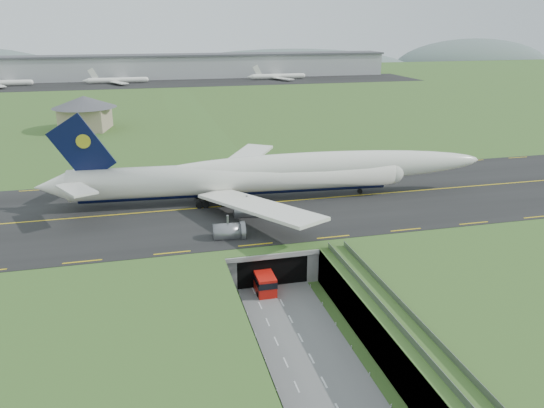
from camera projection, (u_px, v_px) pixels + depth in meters
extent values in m
plane|color=#405B24|center=(285.00, 310.00, 81.44)|extent=(900.00, 900.00, 0.00)
cube|color=gray|center=(285.00, 293.00, 80.46)|extent=(800.00, 800.00, 6.00)
cube|color=slate|center=(299.00, 336.00, 74.52)|extent=(12.00, 75.00, 0.20)
cube|color=black|center=(243.00, 205.00, 109.73)|extent=(800.00, 44.00, 0.18)
cube|color=gray|center=(258.00, 232.00, 97.07)|extent=(16.00, 22.00, 1.00)
cube|color=gray|center=(221.00, 248.00, 96.29)|extent=(2.00, 22.00, 6.00)
cube|color=gray|center=(295.00, 241.00, 99.49)|extent=(2.00, 22.00, 6.00)
cube|color=black|center=(264.00, 258.00, 93.47)|extent=(12.00, 12.00, 5.00)
cube|color=#A8A8A3|center=(273.00, 256.00, 86.90)|extent=(17.00, 0.50, 0.80)
cube|color=#A8A8A3|center=(412.00, 333.00, 65.08)|extent=(3.00, 53.00, 0.50)
cube|color=gray|center=(402.00, 329.00, 64.52)|extent=(0.06, 53.00, 1.00)
cube|color=gray|center=(423.00, 326.00, 65.16)|extent=(0.06, 53.00, 1.00)
cylinder|color=#A8A8A3|center=(452.00, 404.00, 57.35)|extent=(0.90, 0.90, 5.60)
cylinder|color=#A8A8A3|center=(400.00, 343.00, 68.35)|extent=(0.90, 0.90, 5.60)
cylinder|color=#A8A8A3|center=(363.00, 298.00, 79.36)|extent=(0.90, 0.90, 5.60)
cylinder|color=white|center=(237.00, 178.00, 110.63)|extent=(67.86, 10.94, 6.36)
sphere|color=white|center=(390.00, 170.00, 116.22)|extent=(6.64, 6.64, 6.23)
cone|color=white|center=(52.00, 187.00, 104.55)|extent=(7.35, 6.50, 6.04)
ellipsoid|color=white|center=(322.00, 167.00, 113.18)|extent=(72.93, 10.79, 6.68)
ellipsoid|color=black|center=(386.00, 167.00, 115.79)|extent=(4.63, 3.08, 2.23)
cylinder|color=black|center=(237.00, 189.00, 111.44)|extent=(64.24, 7.03, 2.67)
cube|color=white|center=(238.00, 163.00, 126.09)|extent=(22.39, 28.60, 2.67)
cube|color=white|center=(88.00, 168.00, 111.99)|extent=(9.58, 11.65, 1.02)
cube|color=white|center=(258.00, 206.00, 96.48)|extent=(19.35, 29.81, 2.67)
cube|color=white|center=(76.00, 189.00, 98.11)|extent=(8.55, 11.81, 1.02)
cube|color=black|center=(82.00, 149.00, 103.19)|extent=(12.65, 1.46, 14.06)
cylinder|color=gold|center=(84.00, 141.00, 102.79)|extent=(2.82, 0.88, 2.78)
cylinder|color=slate|center=(236.00, 183.00, 120.87)|extent=(5.38, 3.62, 3.28)
cylinder|color=slate|center=(212.00, 172.00, 129.80)|extent=(5.38, 3.62, 3.28)
cylinder|color=slate|center=(247.00, 211.00, 103.29)|extent=(5.38, 3.62, 3.28)
cylinder|color=slate|center=(228.00, 232.00, 92.80)|extent=(5.38, 3.62, 3.28)
cylinder|color=black|center=(360.00, 191.00, 116.54)|extent=(1.12, 0.57, 1.09)
cube|color=black|center=(217.00, 198.00, 111.28)|extent=(6.42, 7.35, 1.39)
cube|color=red|center=(263.00, 279.00, 87.41)|extent=(3.02, 7.96, 3.17)
cube|color=black|center=(263.00, 276.00, 87.20)|extent=(3.09, 8.06, 1.06)
cube|color=black|center=(263.00, 286.00, 87.84)|extent=(2.81, 7.43, 0.53)
cylinder|color=black|center=(258.00, 294.00, 85.07)|extent=(0.38, 0.96, 0.95)
cylinder|color=black|center=(252.00, 279.00, 89.93)|extent=(0.38, 0.96, 0.95)
cylinder|color=black|center=(275.00, 292.00, 85.68)|extent=(0.38, 0.96, 0.95)
cylinder|color=black|center=(267.00, 278.00, 90.54)|extent=(0.38, 0.96, 0.95)
cube|color=tan|center=(86.00, 119.00, 184.88)|extent=(17.47, 17.47, 7.90)
cone|color=#4C4C51|center=(84.00, 102.00, 182.95)|extent=(25.62, 25.62, 3.95)
cube|color=#B2B2B2|center=(166.00, 67.00, 352.27)|extent=(300.00, 22.00, 15.00)
cube|color=#4C4C51|center=(166.00, 55.00, 349.82)|extent=(302.00, 24.00, 1.20)
cube|color=black|center=(170.00, 83.00, 327.14)|extent=(320.00, 50.00, 0.08)
cylinder|color=white|center=(0.00, 83.00, 308.78)|extent=(34.00, 3.20, 3.20)
cylinder|color=white|center=(118.00, 80.00, 323.96)|extent=(34.00, 3.20, 3.20)
cylinder|color=white|center=(278.00, 76.00, 347.14)|extent=(34.00, 3.20, 3.20)
ellipsoid|color=slate|center=(287.00, 73.00, 504.62)|extent=(260.00, 91.00, 44.00)
ellipsoid|color=slate|center=(473.00, 68.00, 550.27)|extent=(180.00, 63.00, 60.00)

